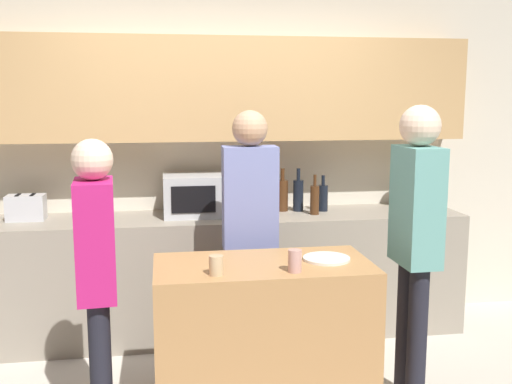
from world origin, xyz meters
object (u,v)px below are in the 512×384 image
at_px(bottle_0, 261,203).
at_px(plate_on_island, 327,259).
at_px(bottle_2, 282,195).
at_px(person_left, 250,219).
at_px(bottle_1, 269,198).
at_px(cup_0, 295,261).
at_px(person_center, 416,229).
at_px(bottle_5, 323,197).
at_px(cup_1, 216,265).
at_px(toaster, 26,208).
at_px(bottle_3, 298,195).
at_px(person_right, 97,266).
at_px(bottle_4, 315,199).
at_px(microwave, 199,195).
at_px(potted_plant, 411,183).

relative_size(bottle_0, plate_on_island, 1.00).
bearing_deg(bottle_2, bottle_0, -139.16).
xyz_separation_m(plate_on_island, person_left, (-0.35, 0.55, 0.12)).
height_order(bottle_1, cup_0, bottle_1).
distance_m(plate_on_island, person_center, 0.53).
distance_m(bottle_5, cup_1, 1.75).
relative_size(toaster, bottle_3, 0.79).
height_order(bottle_5, cup_0, bottle_5).
distance_m(bottle_2, cup_0, 1.55).
distance_m(bottle_1, person_center, 1.45).
height_order(toaster, person_right, person_right).
bearing_deg(plate_on_island, person_left, 121.90).
height_order(bottle_2, bottle_4, bottle_2).
bearing_deg(bottle_2, bottle_3, -10.72).
bearing_deg(bottle_4, person_center, -76.25).
distance_m(microwave, person_right, 1.48).
bearing_deg(cup_0, person_center, 14.83).
distance_m(bottle_2, bottle_5, 0.31).
relative_size(toaster, plate_on_island, 1.00).
bearing_deg(plate_on_island, cup_0, -138.69).
height_order(bottle_3, bottle_5, bottle_3).
bearing_deg(microwave, bottle_1, 5.53).
height_order(bottle_0, person_left, person_left).
height_order(toaster, cup_0, toaster).
bearing_deg(bottle_3, microwave, -177.25).
bearing_deg(bottle_0, microwave, 166.60).
height_order(potted_plant, bottle_5, potted_plant).
height_order(microwave, person_right, person_right).
distance_m(bottle_4, plate_on_island, 1.18).
bearing_deg(cup_1, plate_on_island, 16.75).
bearing_deg(cup_1, bottle_3, 62.86).
distance_m(microwave, plate_on_island, 1.42).
xyz_separation_m(bottle_1, plate_on_island, (0.08, -1.32, -0.12)).
bearing_deg(cup_0, bottle_1, 84.64).
xyz_separation_m(plate_on_island, person_right, (-1.22, -0.08, 0.04)).
xyz_separation_m(toaster, bottle_5, (2.17, 0.00, 0.02)).
bearing_deg(bottle_3, cup_1, -117.14).
xyz_separation_m(microwave, bottle_0, (0.45, -0.11, -0.05)).
bearing_deg(person_right, person_left, 121.08).
relative_size(bottle_4, person_center, 0.17).
height_order(bottle_3, person_center, person_center).
height_order(bottle_2, person_center, person_center).
relative_size(microwave, person_center, 0.30).
bearing_deg(microwave, cup_1, -90.24).
distance_m(potted_plant, bottle_4, 0.81).
xyz_separation_m(microwave, bottle_3, (0.76, 0.04, -0.02)).
height_order(microwave, toaster, microwave).
distance_m(bottle_1, person_right, 1.81).
distance_m(microwave, cup_0, 1.52).
xyz_separation_m(bottle_3, bottle_4, (0.09, -0.15, -0.01)).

